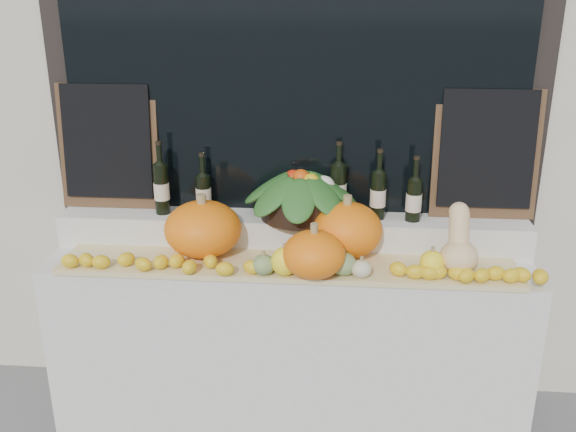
{
  "coord_description": "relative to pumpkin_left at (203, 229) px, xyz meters",
  "views": [
    {
      "loc": [
        0.22,
        -1.27,
        2.14
      ],
      "look_at": [
        0.0,
        1.45,
        1.12
      ],
      "focal_mm": 40.0,
      "sensor_mm": 36.0,
      "label": 1
    }
  ],
  "objects": [
    {
      "name": "pumpkin_right",
      "position": [
        0.67,
        0.04,
        -0.0
      ],
      "size": [
        0.44,
        0.44,
        0.26
      ],
      "primitive_type": "ellipsoid",
      "rotation": [
        0.0,
        0.0,
        0.43
      ],
      "color": "orange",
      "rests_on": "straw_bedding"
    },
    {
      "name": "straw_bedding",
      "position": [
        0.4,
        -0.07,
        -0.14
      ],
      "size": [
        2.1,
        0.32,
        0.02
      ],
      "primitive_type": "cube",
      "color": "tan",
      "rests_on": "display_sill"
    },
    {
      "name": "chalkboard_right",
      "position": [
        1.32,
        0.27,
        0.33
      ],
      "size": [
        0.5,
        0.09,
        0.62
      ],
      "rotation": [
        -0.1,
        0.0,
        0.0
      ],
      "color": "#4C331E",
      "rests_on": "rear_tier"
    },
    {
      "name": "butternut_squash",
      "position": [
        1.17,
        -0.09,
        -0.01
      ],
      "size": [
        0.17,
        0.22,
        0.3
      ],
      "color": "#E9BE89",
      "rests_on": "straw_bedding"
    },
    {
      "name": "wine_bottle_near_right",
      "position": [
        0.82,
        0.2,
        0.13
      ],
      "size": [
        0.08,
        0.08,
        0.35
      ],
      "color": "black",
      "rests_on": "rear_tier"
    },
    {
      "name": "pumpkin_left",
      "position": [
        0.0,
        0.0,
        0.0
      ],
      "size": [
        0.38,
        0.38,
        0.26
      ],
      "primitive_type": "ellipsoid",
      "rotation": [
        0.0,
        0.0,
        -0.06
      ],
      "color": "orange",
      "rests_on": "straw_bedding"
    },
    {
      "name": "pumpkin_center",
      "position": [
        0.53,
        -0.19,
        -0.03
      ],
      "size": [
        0.29,
        0.29,
        0.21
      ],
      "primitive_type": "ellipsoid",
      "rotation": [
        0.0,
        0.0,
        0.06
      ],
      "color": "orange",
      "rests_on": "straw_bedding"
    },
    {
      "name": "produce_bowl",
      "position": [
        0.45,
        0.19,
        0.13
      ],
      "size": [
        0.59,
        0.59,
        0.25
      ],
      "color": "black",
      "rests_on": "rear_tier"
    },
    {
      "name": "wine_bottle_far_left",
      "position": [
        -0.24,
        0.18,
        0.14
      ],
      "size": [
        0.08,
        0.08,
        0.36
      ],
      "color": "black",
      "rests_on": "rear_tier"
    },
    {
      "name": "display_sill",
      "position": [
        0.4,
        0.05,
        -0.6
      ],
      "size": [
        2.3,
        0.55,
        0.88
      ],
      "primitive_type": "cube",
      "color": "silver",
      "rests_on": "ground"
    },
    {
      "name": "rear_tier",
      "position": [
        0.4,
        0.2,
        -0.08
      ],
      "size": [
        2.3,
        0.25,
        0.16
      ],
      "primitive_type": "cube",
      "color": "silver",
      "rests_on": "display_sill"
    },
    {
      "name": "wine_bottle_far_right",
      "position": [
        0.99,
        0.18,
        0.11
      ],
      "size": [
        0.08,
        0.08,
        0.32
      ],
      "color": "black",
      "rests_on": "rear_tier"
    },
    {
      "name": "chalkboard_left",
      "position": [
        -0.52,
        0.27,
        0.33
      ],
      "size": [
        0.5,
        0.09,
        0.62
      ],
      "rotation": [
        -0.1,
        0.0,
        0.0
      ],
      "color": "#4C331E",
      "rests_on": "rear_tier"
    },
    {
      "name": "wine_bottle_near_left",
      "position": [
        -0.04,
        0.22,
        0.1
      ],
      "size": [
        0.08,
        0.08,
        0.3
      ],
      "color": "black",
      "rests_on": "rear_tier"
    },
    {
      "name": "decorative_gourds",
      "position": [
        0.62,
        -0.17,
        -0.08
      ],
      "size": [
        0.84,
        0.17,
        0.15
      ],
      "color": "#27591A",
      "rests_on": "straw_bedding"
    },
    {
      "name": "lemon_heap",
      "position": [
        0.4,
        -0.18,
        -0.1
      ],
      "size": [
        2.2,
        0.16,
        0.06
      ],
      "primitive_type": null,
      "color": "yellow",
      "rests_on": "straw_bedding"
    },
    {
      "name": "wine_bottle_tall",
      "position": [
        0.63,
        0.25,
        0.13
      ],
      "size": [
        0.08,
        0.08,
        0.37
      ],
      "color": "black",
      "rests_on": "rear_tier"
    }
  ]
}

